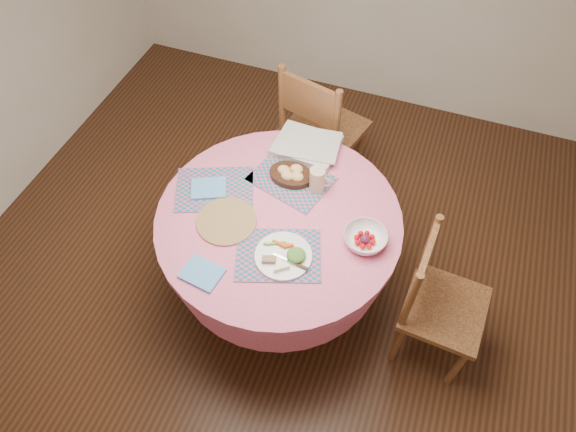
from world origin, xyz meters
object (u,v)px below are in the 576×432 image
Objects in this scene: chair_back at (320,128)px; fruit_bowl at (365,239)px; wicker_trivet at (227,221)px; dinner_plate at (284,256)px; chair_right at (437,301)px; latte_mug at (318,180)px; bread_bowl at (291,174)px; dining_table at (279,239)px.

fruit_bowl is (0.51, -0.91, 0.26)m from chair_back.
chair_back reaches higher than wicker_trivet.
dinner_plate is at bearing 114.11° from chair_back.
latte_mug is at bearing 74.34° from chair_right.
bread_bowl reaches higher than dinner_plate.
fruit_bowl reaches higher than dinner_plate.
chair_right is 0.83m from dinner_plate.
chair_right is 3.91× the size of bread_bowl.
bread_bowl is at bearing 62.05° from wicker_trivet.
dining_table is 0.33m from dinner_plate.
dinner_plate is 0.46m from latte_mug.
fruit_bowl is at bearing -29.27° from bread_bowl.
dining_table is 4.58× the size of dinner_plate.
fruit_bowl is at bearing -36.89° from latte_mug.
chair_right is 6.47× the size of latte_mug.
dinner_plate is at bearing -16.87° from wicker_trivet.
chair_right is (0.86, -0.02, -0.09)m from dining_table.
chair_back is 3.73× the size of dinner_plate.
wicker_trivet reaches higher than dining_table.
chair_right is at bearing 4.84° from wicker_trivet.
dining_table is 0.50m from fruit_bowl.
wicker_trivet is (-0.16, -1.03, 0.23)m from chair_back.
chair_back is 4.38× the size of bread_bowl.
dining_table is at bearing -83.61° from bread_bowl.
wicker_trivet is 0.43m from bread_bowl.
wicker_trivet is 1.28× the size of fruit_bowl.
latte_mug is at bearing 88.73° from dinner_plate.
chair_back reaches higher than latte_mug.
chair_back is 3.36× the size of wicker_trivet.
bread_bowl reaches higher than dining_table.
bread_bowl is 0.98× the size of fruit_bowl.
wicker_trivet is 2.16× the size of latte_mug.
dinner_plate is at bearing -73.57° from bread_bowl.
dining_table is 8.92× the size of latte_mug.
chair_right is 3.00× the size of wicker_trivet.
bread_bowl is (-0.89, 0.29, 0.32)m from chair_right.
latte_mug is at bearing -9.32° from bread_bowl.
dinner_plate is at bearing 108.70° from chair_right.
chair_right is 1.13m from wicker_trivet.
dinner_plate reaches higher than wicker_trivet.
fruit_bowl is at bearing 134.23° from chair_back.
chair_back reaches higher than chair_right.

